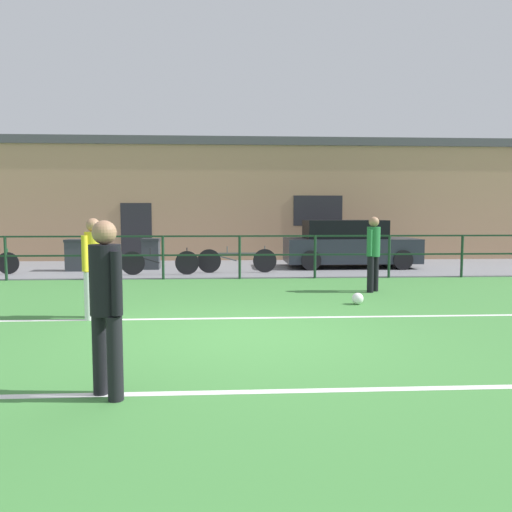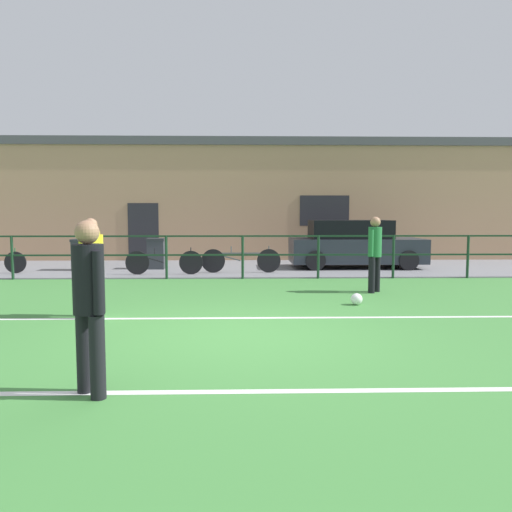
% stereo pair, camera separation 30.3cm
% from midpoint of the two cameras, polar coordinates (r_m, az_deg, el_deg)
% --- Properties ---
extents(ground, '(60.00, 44.00, 0.04)m').
position_cam_midpoint_polar(ground, '(6.96, -2.11, -9.38)').
color(ground, '#42843D').
extents(field_line_touchline, '(36.00, 0.11, 0.00)m').
position_cam_midpoint_polar(field_line_touchline, '(8.04, -2.25, -7.28)').
color(field_line_touchline, white).
rests_on(field_line_touchline, ground).
extents(field_line_hash, '(36.00, 0.11, 0.00)m').
position_cam_midpoint_polar(field_line_hash, '(4.84, -1.62, -15.61)').
color(field_line_hash, white).
rests_on(field_line_hash, ground).
extents(pavement_strip, '(48.00, 5.00, 0.02)m').
position_cam_midpoint_polar(pavement_strip, '(15.34, -2.68, -1.41)').
color(pavement_strip, slate).
rests_on(pavement_strip, ground).
extents(perimeter_fence, '(36.07, 0.07, 1.15)m').
position_cam_midpoint_polar(perimeter_fence, '(12.78, -2.61, 0.64)').
color(perimeter_fence, '#193823').
rests_on(perimeter_fence, ground).
extents(clubhouse_facade, '(28.00, 2.56, 4.49)m').
position_cam_midpoint_polar(clubhouse_facade, '(18.95, -2.80, 6.58)').
color(clubhouse_facade, tan).
rests_on(clubhouse_facade, ground).
extents(player_goalkeeper, '(0.36, 0.34, 1.64)m').
position_cam_midpoint_polar(player_goalkeeper, '(4.72, -18.94, -4.67)').
color(player_goalkeeper, black).
rests_on(player_goalkeeper, ground).
extents(player_striker, '(0.34, 0.36, 1.64)m').
position_cam_midpoint_polar(player_striker, '(10.88, 12.81, 0.76)').
color(player_striker, black).
rests_on(player_striker, ground).
extents(player_winger, '(0.31, 0.38, 1.64)m').
position_cam_midpoint_polar(player_winger, '(8.34, -19.43, -0.66)').
color(player_winger, white).
rests_on(player_winger, ground).
extents(soccer_ball_match, '(0.22, 0.22, 0.22)m').
position_cam_midpoint_polar(soccer_ball_match, '(9.39, 10.91, -4.92)').
color(soccer_ball_match, white).
rests_on(soccer_ball_match, ground).
extents(parked_car_red, '(4.13, 1.82, 1.49)m').
position_cam_midpoint_polar(parked_car_red, '(15.70, 10.27, 1.30)').
color(parked_car_red, '#282D38').
rests_on(parked_car_red, pavement_strip).
extents(bicycle_parked_0, '(2.15, 0.04, 0.75)m').
position_cam_midpoint_polar(bicycle_parked_0, '(13.79, -11.81, -0.74)').
color(bicycle_parked_0, black).
rests_on(bicycle_parked_0, pavement_strip).
extents(bicycle_parked_2, '(2.28, 0.04, 0.77)m').
position_cam_midpoint_polar(bicycle_parked_2, '(14.01, -2.88, -0.52)').
color(bicycle_parked_2, black).
rests_on(bicycle_parked_2, pavement_strip).
extents(trash_bin_0, '(0.54, 0.46, 0.94)m').
position_cam_midpoint_polar(trash_bin_0, '(15.25, -12.75, 0.27)').
color(trash_bin_0, '#33383D').
rests_on(trash_bin_0, pavement_strip).
extents(trash_bin_1, '(0.59, 0.50, 0.94)m').
position_cam_midpoint_polar(trash_bin_1, '(15.47, -20.82, 0.12)').
color(trash_bin_1, '#33383D').
rests_on(trash_bin_1, pavement_strip).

